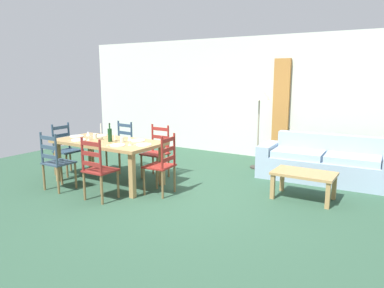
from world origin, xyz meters
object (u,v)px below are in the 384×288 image
object	(u,v)px
couch	(325,164)
standing_lamp	(259,98)
dining_chair_far_left	(121,146)
coffee_cup_secondary	(95,136)
dining_chair_near_right	(98,169)
dining_chair_head_west	(66,149)
coffee_cup_primary	(122,140)
wine_bottle	(110,135)
dining_chair_near_left	(56,162)
wine_glass_near_right	(129,138)
dining_chair_far_right	(157,152)
coffee_table	(304,176)
dining_chair_head_east	(162,165)
dining_table	(108,146)
wine_glass_near_left	(88,134)

from	to	relation	value
couch	standing_lamp	world-z (taller)	standing_lamp
dining_chair_far_left	coffee_cup_secondary	world-z (taller)	dining_chair_far_left
dining_chair_near_right	dining_chair_head_west	distance (m)	1.77
dining_chair_head_west	coffee_cup_primary	bearing A→B (deg)	-0.27
wine_bottle	standing_lamp	world-z (taller)	standing_lamp
dining_chair_near_left	wine_glass_near_right	xyz separation A→B (m)	(1.04, 0.61, 0.38)
dining_chair_far_right	coffee_cup_primary	xyz separation A→B (m)	(-0.16, -0.72, 0.32)
dining_chair_far_right	coffee_table	xyz separation A→B (m)	(2.62, 0.19, -0.12)
coffee_table	standing_lamp	distance (m)	2.18
dining_chair_head_east	coffee_cup_primary	size ratio (longest dim) A/B	10.67
coffee_table	coffee_cup_secondary	bearing A→B (deg)	-165.40
couch	coffee_table	distance (m)	1.22
dining_chair_head_west	dining_chair_head_east	distance (m)	2.26
dining_chair_head_east	wine_glass_near_right	bearing A→B (deg)	-167.37
dining_table	standing_lamp	distance (m)	3.04
wine_glass_near_left	wine_bottle	bearing A→B (deg)	14.15
dining_chair_near_right	coffee_cup_primary	world-z (taller)	dining_chair_near_right
coffee_cup_primary	wine_glass_near_right	bearing A→B (deg)	-25.11
coffee_cup_primary	wine_glass_near_left	bearing A→B (deg)	-165.23
dining_table	coffee_cup_primary	xyz separation A→B (m)	(0.31, 0.01, 0.13)
dining_chair_far_right	standing_lamp	xyz separation A→B (m)	(1.33, 1.59, 0.93)
standing_lamp	dining_chair_head_west	bearing A→B (deg)	-141.72
dining_chair_near_left	dining_chair_head_west	world-z (taller)	same
dining_chair_head_east	wine_bottle	xyz separation A→B (m)	(-1.04, -0.05, 0.39)
wine_glass_near_right	coffee_cup_secondary	xyz separation A→B (m)	(-0.93, 0.15, -0.07)
dining_table	standing_lamp	xyz separation A→B (m)	(1.80, 2.33, 0.75)
dining_chair_near_right	coffee_cup_secondary	distance (m)	1.16
dining_chair_near_right	coffee_cup_primary	bearing A→B (deg)	103.68
dining_chair_head_east	wine_glass_near_left	size ratio (longest dim) A/B	5.96
wine_glass_near_left	dining_chair_far_left	bearing A→B (deg)	96.53
dining_chair_near_right	dining_chair_far_left	bearing A→B (deg)	121.37
dining_chair_near_left	coffee_cup_primary	distance (m)	1.11
dining_chair_far_left	standing_lamp	distance (m)	2.87
dining_table	wine_glass_near_left	size ratio (longest dim) A/B	11.80
dining_chair_near_left	wine_glass_near_right	world-z (taller)	dining_chair_near_left
wine_bottle	coffee_cup_secondary	bearing A→B (deg)	169.51
couch	standing_lamp	bearing A→B (deg)	172.20
coffee_cup_primary	coffee_cup_secondary	bearing A→B (deg)	178.21
dining_chair_head_west	couch	distance (m)	4.77
dining_chair_near_left	couch	xyz separation A→B (m)	(3.60, 2.87, -0.19)
dining_chair_head_west	couch	xyz separation A→B (m)	(4.27, 2.12, -0.19)
coffee_cup_primary	standing_lamp	xyz separation A→B (m)	(1.49, 2.31, 0.62)
dining_chair_near_left	wine_glass_near_right	bearing A→B (deg)	30.59
coffee_cup_secondary	couch	xyz separation A→B (m)	(3.49, 2.11, -0.50)
dining_chair_near_left	dining_chair_near_right	xyz separation A→B (m)	(0.93, 0.01, 0.00)
dining_chair_head_west	couch	bearing A→B (deg)	26.43
dining_chair_far_left	couch	size ratio (longest dim) A/B	0.41
coffee_cup_secondary	dining_chair_near_right	bearing A→B (deg)	-42.30
wine_bottle	standing_lamp	bearing A→B (deg)	54.30
dining_chair_near_left	dining_chair_head_east	xyz separation A→B (m)	(1.58, 0.74, 0.00)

